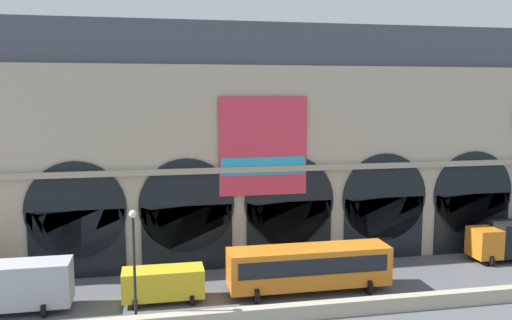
# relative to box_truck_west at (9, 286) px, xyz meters

# --- Properties ---
(ground_plane) EXTENTS (200.00, 200.00, 0.00)m
(ground_plane) POSITION_rel_box_truck_west_xyz_m (19.15, 0.54, -1.70)
(ground_plane) COLOR #54565B
(quay_parapet_wall) EXTENTS (90.00, 0.70, 0.93)m
(quay_parapet_wall) POSITION_rel_box_truck_west_xyz_m (19.15, -4.36, -1.23)
(quay_parapet_wall) COLOR #B2A891
(quay_parapet_wall) RESTS_ON ground
(station_building) EXTENTS (49.11, 5.64, 18.74)m
(station_building) POSITION_rel_box_truck_west_xyz_m (19.18, 8.14, 7.42)
(station_building) COLOR #B2A891
(station_building) RESTS_ON ground
(box_truck_west) EXTENTS (7.50, 2.91, 3.12)m
(box_truck_west) POSITION_rel_box_truck_west_xyz_m (0.00, 0.00, 0.00)
(box_truck_west) COLOR white
(box_truck_west) RESTS_ON ground
(van_midwest) EXTENTS (5.20, 2.48, 2.20)m
(van_midwest) POSITION_rel_box_truck_west_xyz_m (9.28, -0.11, -0.45)
(van_midwest) COLOR gold
(van_midwest) RESTS_ON ground
(bus_center) EXTENTS (11.00, 3.25, 3.10)m
(bus_center) POSITION_rel_box_truck_west_xyz_m (18.99, -0.35, 0.08)
(bus_center) COLOR orange
(bus_center) RESTS_ON ground
(street_lamp_quayside) EXTENTS (0.44, 0.44, 6.90)m
(street_lamp_quayside) POSITION_rel_box_truck_west_xyz_m (7.63, -3.56, 2.71)
(street_lamp_quayside) COLOR black
(street_lamp_quayside) RESTS_ON ground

